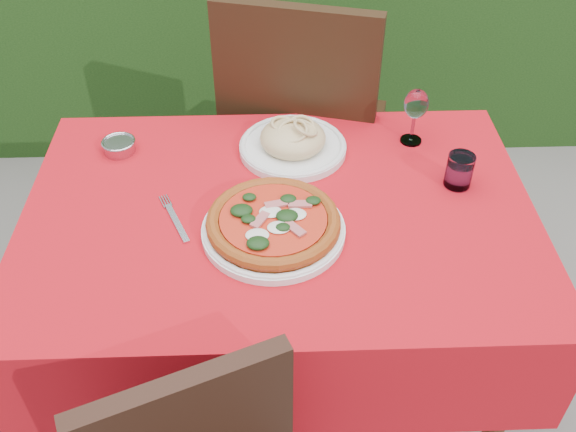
{
  "coord_description": "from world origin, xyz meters",
  "views": [
    {
      "loc": [
        -0.02,
        -1.19,
        1.78
      ],
      "look_at": [
        0.02,
        -0.05,
        0.77
      ],
      "focal_mm": 40.0,
      "sensor_mm": 36.0,
      "label": 1
    }
  ],
  "objects_px": {
    "chair_far": "(303,126)",
    "steel_ramekin": "(119,147)",
    "water_glass": "(459,172)",
    "fork": "(177,223)",
    "pizza_plate": "(273,224)",
    "pasta_plate": "(293,142)",
    "wine_glass": "(416,106)"
  },
  "relations": [
    {
      "from": "pizza_plate",
      "to": "steel_ramekin",
      "type": "relative_size",
      "value": 4.27
    },
    {
      "from": "water_glass",
      "to": "fork",
      "type": "bearing_deg",
      "value": -169.79
    },
    {
      "from": "pizza_plate",
      "to": "pasta_plate",
      "type": "height_order",
      "value": "pasta_plate"
    },
    {
      "from": "wine_glass",
      "to": "steel_ramekin",
      "type": "relative_size",
      "value": 1.92
    },
    {
      "from": "wine_glass",
      "to": "fork",
      "type": "xyz_separation_m",
      "value": [
        -0.62,
        -0.32,
        -0.11
      ]
    },
    {
      "from": "fork",
      "to": "steel_ramekin",
      "type": "height_order",
      "value": "steel_ramekin"
    },
    {
      "from": "chair_far",
      "to": "pasta_plate",
      "type": "relative_size",
      "value": 3.66
    },
    {
      "from": "chair_far",
      "to": "water_glass",
      "type": "distance_m",
      "value": 0.64
    },
    {
      "from": "water_glass",
      "to": "steel_ramekin",
      "type": "height_order",
      "value": "water_glass"
    },
    {
      "from": "water_glass",
      "to": "wine_glass",
      "type": "distance_m",
      "value": 0.23
    },
    {
      "from": "pizza_plate",
      "to": "pasta_plate",
      "type": "bearing_deg",
      "value": 79.92
    },
    {
      "from": "chair_far",
      "to": "wine_glass",
      "type": "height_order",
      "value": "chair_far"
    },
    {
      "from": "wine_glass",
      "to": "pasta_plate",
      "type": "bearing_deg",
      "value": -174.04
    },
    {
      "from": "chair_far",
      "to": "wine_glass",
      "type": "xyz_separation_m",
      "value": [
        0.29,
        -0.29,
        0.25
      ]
    },
    {
      "from": "pizza_plate",
      "to": "fork",
      "type": "relative_size",
      "value": 1.81
    },
    {
      "from": "pizza_plate",
      "to": "steel_ramekin",
      "type": "bearing_deg",
      "value": 140.28
    },
    {
      "from": "pizza_plate",
      "to": "wine_glass",
      "type": "height_order",
      "value": "wine_glass"
    },
    {
      "from": "pasta_plate",
      "to": "steel_ramekin",
      "type": "xyz_separation_m",
      "value": [
        -0.47,
        0.01,
        -0.01
      ]
    },
    {
      "from": "pasta_plate",
      "to": "water_glass",
      "type": "relative_size",
      "value": 3.25
    },
    {
      "from": "water_glass",
      "to": "steel_ramekin",
      "type": "xyz_separation_m",
      "value": [
        -0.89,
        0.18,
        -0.02
      ]
    },
    {
      "from": "chair_far",
      "to": "fork",
      "type": "height_order",
      "value": "chair_far"
    },
    {
      "from": "pizza_plate",
      "to": "water_glass",
      "type": "xyz_separation_m",
      "value": [
        0.47,
        0.17,
        0.01
      ]
    },
    {
      "from": "chair_far",
      "to": "steel_ramekin",
      "type": "height_order",
      "value": "chair_far"
    },
    {
      "from": "wine_glass",
      "to": "chair_far",
      "type": "bearing_deg",
      "value": 134.29
    },
    {
      "from": "steel_ramekin",
      "to": "fork",
      "type": "bearing_deg",
      "value": -58.73
    },
    {
      "from": "water_glass",
      "to": "fork",
      "type": "xyz_separation_m",
      "value": [
        -0.7,
        -0.13,
        -0.04
      ]
    },
    {
      "from": "wine_glass",
      "to": "fork",
      "type": "height_order",
      "value": "wine_glass"
    },
    {
      "from": "chair_far",
      "to": "steel_ramekin",
      "type": "xyz_separation_m",
      "value": [
        -0.52,
        -0.31,
        0.15
      ]
    },
    {
      "from": "pizza_plate",
      "to": "pasta_plate",
      "type": "relative_size",
      "value": 1.24
    },
    {
      "from": "pasta_plate",
      "to": "steel_ramekin",
      "type": "distance_m",
      "value": 0.47
    },
    {
      "from": "pasta_plate",
      "to": "steel_ramekin",
      "type": "bearing_deg",
      "value": 178.35
    },
    {
      "from": "chair_far",
      "to": "pizza_plate",
      "type": "distance_m",
      "value": 0.69
    }
  ]
}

